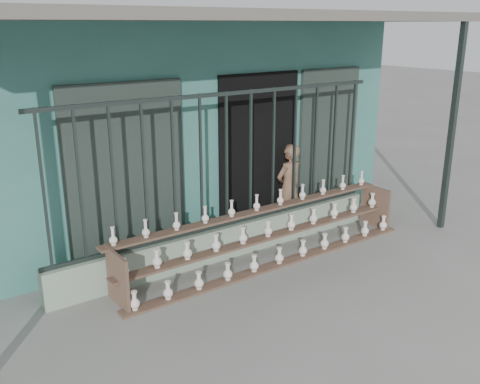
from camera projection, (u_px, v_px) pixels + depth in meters
ground at (289, 292)px, 6.37m from camera, size 60.00×60.00×0.00m
workshop_building at (131, 112)px, 9.16m from camera, size 7.40×6.60×3.21m
parapet_wall at (227, 241)px, 7.31m from camera, size 5.00×0.20×0.45m
security_fence at (227, 161)px, 6.97m from camera, size 5.00×0.04×1.80m
shelf_rack at (268, 235)px, 7.16m from camera, size 4.50×0.68×0.85m
elderly_woman at (289, 188)px, 8.10m from camera, size 0.53×0.38×1.36m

